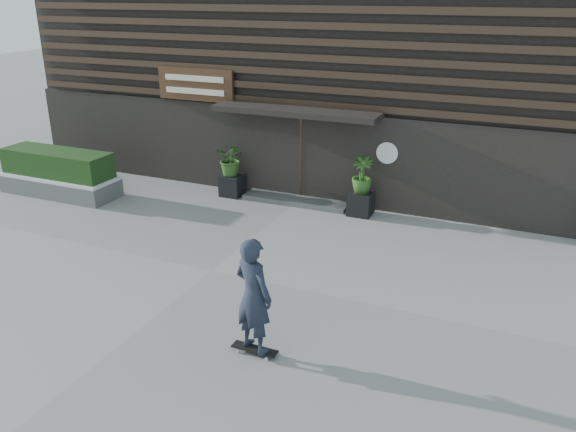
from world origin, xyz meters
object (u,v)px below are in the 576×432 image
at_px(planter_pot_right, 361,204).
at_px(raised_bed, 61,185).
at_px(planter_pot_left, 233,185).
at_px(skateboarder, 253,296).

relative_size(planter_pot_right, raised_bed, 0.17).
xyz_separation_m(planter_pot_left, skateboarder, (4.07, -6.68, 0.76)).
height_order(planter_pot_left, planter_pot_right, same).
height_order(planter_pot_left, skateboarder, skateboarder).
bearing_deg(planter_pot_left, planter_pot_right, 0.00).
bearing_deg(raised_bed, planter_pot_right, 12.60).
bearing_deg(planter_pot_right, raised_bed, -167.40).
bearing_deg(skateboarder, planter_pot_right, 92.27).
xyz_separation_m(planter_pot_right, skateboarder, (0.27, -6.68, 0.76)).
bearing_deg(planter_pot_left, raised_bed, -157.78).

